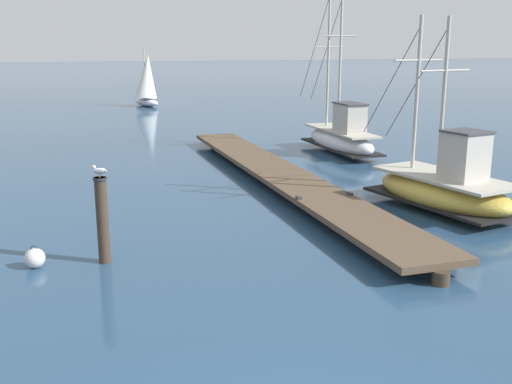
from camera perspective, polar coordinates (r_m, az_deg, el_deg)
floating_dock at (r=20.62m, az=2.28°, el=1.76°), size 2.86×19.25×0.53m
fishing_boat_0 at (r=26.82m, az=8.19°, el=5.25°), size 1.87×7.63×7.30m
fishing_boat_1 at (r=18.05m, az=17.63°, el=0.40°), size 2.72×6.15×5.54m
mooring_piling at (r=13.37m, az=-14.49°, el=-2.51°), size 0.30×0.30×1.92m
perched_seagull at (r=13.12m, az=-14.75°, el=1.99°), size 0.35×0.25×0.26m
mooring_buoy at (r=13.72m, az=-20.41°, el=-5.95°), size 0.44×0.44×0.51m
distant_sailboat at (r=48.86m, az=-10.40°, el=10.39°), size 2.46×3.66×4.52m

